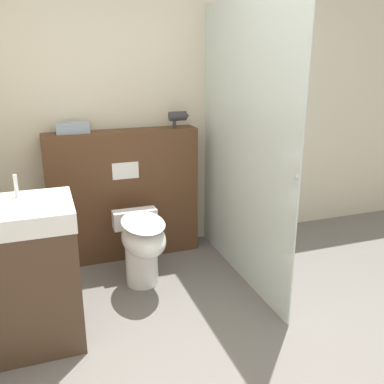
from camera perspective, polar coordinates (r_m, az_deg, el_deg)
ground_plane at (r=2.68m, az=6.61°, el=-22.77°), size 12.00×12.00×0.00m
wall_back at (r=3.85m, az=-5.28°, el=10.53°), size 8.00×0.06×2.50m
partition_panel at (r=3.78m, az=-9.00°, el=-0.42°), size 1.29×0.23×1.13m
shower_glass at (r=3.29m, az=6.80°, el=6.12°), size 0.04×1.57×2.15m
toilet at (r=3.32m, az=-6.67°, el=-6.79°), size 0.35×0.62×0.56m
sink_vanity at (r=2.84m, az=-21.25°, el=-10.24°), size 0.62×0.54×1.05m
hair_drier at (r=3.71m, az=-1.80°, el=10.04°), size 0.18×0.08×0.14m
folded_towel at (r=3.59m, az=-15.65°, el=8.22°), size 0.26×0.13×0.08m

